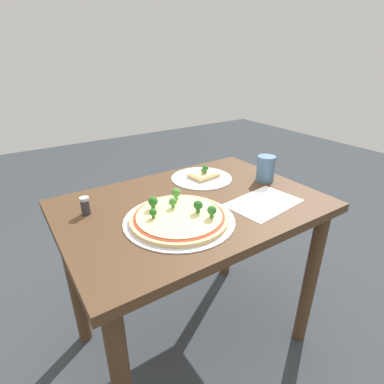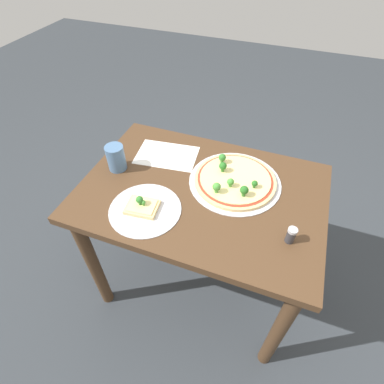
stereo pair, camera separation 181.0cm
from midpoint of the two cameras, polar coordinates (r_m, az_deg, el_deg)
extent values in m
plane|color=#33383D|center=(1.56, -19.52, -37.56)|extent=(8.00, 8.00, 0.00)
cube|color=#4C331E|center=(0.86, -33.47, -29.51)|extent=(1.03, 0.71, 0.04)
cylinder|color=#4C331E|center=(1.47, -49.05, -32.02)|extent=(0.06, 0.06, 0.74)
cylinder|color=#4C331E|center=(1.17, -8.62, -59.03)|extent=(0.06, 0.06, 0.74)
cylinder|color=#4C331E|center=(1.46, -31.38, -15.10)|extent=(0.06, 0.06, 0.74)
cylinder|color=#4C331E|center=(1.16, 6.71, -31.47)|extent=(0.06, 0.06, 0.74)
cylinder|color=silver|center=(0.79, -22.60, -28.38)|extent=(0.40, 0.40, 0.00)
cylinder|color=#E5C17F|center=(0.78, -22.81, -28.18)|extent=(0.35, 0.35, 0.01)
cylinder|color=#B73823|center=(0.77, -22.99, -28.01)|extent=(0.32, 0.32, 0.00)
cylinder|color=#F4DB8E|center=(0.77, -23.06, -27.94)|extent=(0.31, 0.31, 0.00)
sphere|color=#286B23|center=(0.72, -18.93, -32.58)|extent=(0.03, 0.03, 0.03)
cylinder|color=#37742D|center=(0.73, -18.57, -32.87)|extent=(0.01, 0.01, 0.01)
sphere|color=#286B23|center=(0.72, -24.76, -35.16)|extent=(0.04, 0.04, 0.04)
cylinder|color=#37742D|center=(0.74, -24.10, -35.51)|extent=(0.02, 0.02, 0.02)
sphere|color=#286B23|center=(0.78, -26.66, -23.36)|extent=(0.03, 0.03, 0.03)
cylinder|color=#37742D|center=(0.79, -26.10, -23.97)|extent=(0.02, 0.02, 0.02)
sphere|color=#337A2D|center=(0.79, -25.13, -19.52)|extent=(0.03, 0.03, 0.03)
cylinder|color=#3F8136|center=(0.81, -24.64, -20.19)|extent=(0.02, 0.02, 0.02)
sphere|color=#479338|center=(0.76, -32.94, -31.49)|extent=(0.03, 0.03, 0.03)
cylinder|color=#51973E|center=(0.78, -32.20, -31.94)|extent=(0.02, 0.02, 0.02)
sphere|color=#479338|center=(0.75, -27.25, -30.43)|extent=(0.03, 0.03, 0.03)
cylinder|color=#51973E|center=(0.76, -26.70, -30.83)|extent=(0.01, 0.01, 0.01)
cylinder|color=silver|center=(0.97, -50.37, -30.52)|extent=(0.29, 0.29, 0.00)
cube|color=#E5C17F|center=(0.97, -51.08, -29.83)|extent=(0.14, 0.11, 0.02)
cube|color=#F4DB8E|center=(0.96, -51.46, -29.60)|extent=(0.11, 0.09, 0.00)
sphere|color=#479338|center=(0.94, -51.88, -29.38)|extent=(0.02, 0.02, 0.02)
cylinder|color=#51973E|center=(0.95, -51.41, -29.66)|extent=(0.01, 0.01, 0.01)
sphere|color=#337A2D|center=(0.94, -52.62, -28.52)|extent=(0.03, 0.03, 0.03)
cylinder|color=#3F8136|center=(0.96, -51.88, -28.98)|extent=(0.01, 0.01, 0.01)
cylinder|color=#4C7099|center=(1.07, -50.07, -14.68)|extent=(0.08, 0.08, 0.12)
cylinder|color=#333338|center=(0.71, -13.96, -54.01)|extent=(0.03, 0.03, 0.06)
cylinder|color=#B2B2B7|center=(0.68, -14.81, -54.44)|extent=(0.03, 0.03, 0.01)
cube|color=white|center=(0.99, -36.64, -14.17)|extent=(0.31, 0.23, 0.00)
camera|label=1|loc=(0.90, 34.50, 27.69)|focal=28.00mm
camera|label=2|loc=(0.90, -145.50, -27.69)|focal=28.00mm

